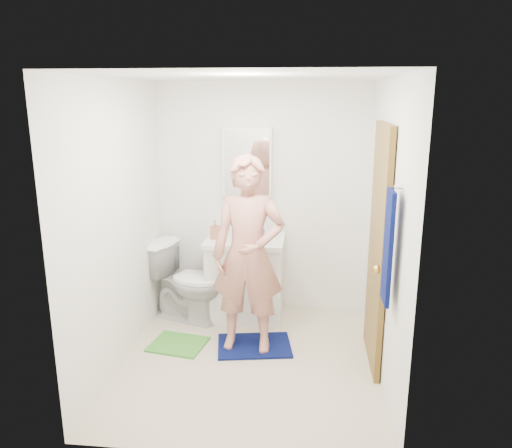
{
  "coord_description": "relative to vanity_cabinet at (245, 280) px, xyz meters",
  "views": [
    {
      "loc": [
        0.47,
        -3.91,
        2.26
      ],
      "look_at": [
        0.03,
        0.25,
        1.18
      ],
      "focal_mm": 35.0,
      "sensor_mm": 36.0,
      "label": 1
    }
  ],
  "objects": [
    {
      "name": "floor",
      "position": [
        0.15,
        -0.91,
        -0.41
      ],
      "size": [
        2.2,
        2.4,
        0.02
      ],
      "primitive_type": "cube",
      "color": "beige",
      "rests_on": "ground"
    },
    {
      "name": "ceiling",
      "position": [
        0.15,
        -0.91,
        2.01
      ],
      "size": [
        2.2,
        2.4,
        0.02
      ],
      "primitive_type": "cube",
      "color": "white",
      "rests_on": "ground"
    },
    {
      "name": "wall_back",
      "position": [
        0.15,
        0.3,
        0.8
      ],
      "size": [
        2.2,
        0.02,
        2.4
      ],
      "primitive_type": "cube",
      "color": "white",
      "rests_on": "ground"
    },
    {
      "name": "wall_front",
      "position": [
        0.15,
        -2.12,
        0.8
      ],
      "size": [
        2.2,
        0.02,
        2.4
      ],
      "primitive_type": "cube",
      "color": "white",
      "rests_on": "ground"
    },
    {
      "name": "wall_left",
      "position": [
        -0.96,
        -0.91,
        0.8
      ],
      "size": [
        0.02,
        2.4,
        2.4
      ],
      "primitive_type": "cube",
      "color": "white",
      "rests_on": "ground"
    },
    {
      "name": "wall_right",
      "position": [
        1.26,
        -0.91,
        0.8
      ],
      "size": [
        0.02,
        2.4,
        2.4
      ],
      "primitive_type": "cube",
      "color": "white",
      "rests_on": "ground"
    },
    {
      "name": "vanity_cabinet",
      "position": [
        0.0,
        0.0,
        0.0
      ],
      "size": [
        0.75,
        0.55,
        0.8
      ],
      "primitive_type": "cube",
      "color": "white",
      "rests_on": "floor"
    },
    {
      "name": "countertop",
      "position": [
        0.0,
        0.0,
        0.43
      ],
      "size": [
        0.79,
        0.59,
        0.05
      ],
      "primitive_type": "cube",
      "color": "white",
      "rests_on": "vanity_cabinet"
    },
    {
      "name": "sink_basin",
      "position": [
        0.0,
        0.0,
        0.44
      ],
      "size": [
        0.4,
        0.4,
        0.03
      ],
      "primitive_type": "cylinder",
      "color": "white",
      "rests_on": "countertop"
    },
    {
      "name": "faucet",
      "position": [
        0.0,
        0.18,
        0.51
      ],
      "size": [
        0.03,
        0.03,
        0.12
      ],
      "primitive_type": "cylinder",
      "color": "silver",
      "rests_on": "countertop"
    },
    {
      "name": "medicine_cabinet",
      "position": [
        0.0,
        0.22,
        1.2
      ],
      "size": [
        0.5,
        0.12,
        0.7
      ],
      "primitive_type": "cube",
      "color": "white",
      "rests_on": "wall_back"
    },
    {
      "name": "mirror_panel",
      "position": [
        0.0,
        0.16,
        1.2
      ],
      "size": [
        0.46,
        0.01,
        0.66
      ],
      "primitive_type": "cube",
      "color": "white",
      "rests_on": "wall_back"
    },
    {
      "name": "door",
      "position": [
        1.22,
        -0.76,
        0.62
      ],
      "size": [
        0.05,
        0.8,
        2.05
      ],
      "primitive_type": "cube",
      "color": "brown",
      "rests_on": "ground"
    },
    {
      "name": "door_knob",
      "position": [
        1.18,
        -1.08,
        0.55
      ],
      "size": [
        0.07,
        0.07,
        0.07
      ],
      "primitive_type": "sphere",
      "color": "gold",
      "rests_on": "door"
    },
    {
      "name": "towel",
      "position": [
        1.18,
        -1.48,
        0.85
      ],
      "size": [
        0.03,
        0.24,
        0.8
      ],
      "primitive_type": "cube",
      "color": "#08114B",
      "rests_on": "wall_right"
    },
    {
      "name": "towel_hook",
      "position": [
        1.22,
        -1.48,
        1.27
      ],
      "size": [
        0.06,
        0.02,
        0.02
      ],
      "primitive_type": "cylinder",
      "rotation": [
        0.0,
        1.57,
        0.0
      ],
      "color": "silver",
      "rests_on": "wall_right"
    },
    {
      "name": "toilet",
      "position": [
        -0.58,
        -0.11,
        0.0
      ],
      "size": [
        0.89,
        0.67,
        0.81
      ],
      "primitive_type": "imported",
      "rotation": [
        0.0,
        0.0,
        1.26
      ],
      "color": "white",
      "rests_on": "floor"
    },
    {
      "name": "bath_mat",
      "position": [
        0.17,
        -0.66,
        -0.39
      ],
      "size": [
        0.74,
        0.58,
        0.02
      ],
      "primitive_type": "cube",
      "rotation": [
        0.0,
        0.0,
        0.17
      ],
      "color": "#08114B",
      "rests_on": "floor"
    },
    {
      "name": "green_rug",
      "position": [
        -0.54,
        -0.71,
        -0.39
      ],
      "size": [
        0.56,
        0.49,
        0.02
      ],
      "primitive_type": "cube",
      "rotation": [
        0.0,
        0.0,
        -0.18
      ],
      "color": "green",
      "rests_on": "floor"
    },
    {
      "name": "soap_dispenser",
      "position": [
        -0.3,
        -0.04,
        0.55
      ],
      "size": [
        0.09,
        0.09,
        0.19
      ],
      "primitive_type": "imported",
      "rotation": [
        0.0,
        0.0,
        -0.01
      ],
      "color": "#AA664F",
      "rests_on": "countertop"
    },
    {
      "name": "toothbrush_cup",
      "position": [
        0.14,
        0.08,
        0.49
      ],
      "size": [
        0.13,
        0.13,
        0.09
      ],
      "primitive_type": "imported",
      "rotation": [
        0.0,
        0.0,
        0.26
      ],
      "color": "#7C3C85",
      "rests_on": "countertop"
    },
    {
      "name": "man",
      "position": [
        0.12,
        -0.69,
        0.5
      ],
      "size": [
        0.66,
        0.44,
        1.76
      ],
      "primitive_type": "imported",
      "rotation": [
        0.0,
        0.0,
        -0.04
      ],
      "color": "tan",
      "rests_on": "bath_mat"
    }
  ]
}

